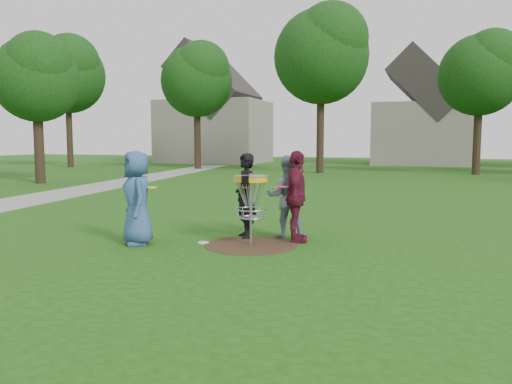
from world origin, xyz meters
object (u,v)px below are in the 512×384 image
(player_grey, at_px, (287,197))
(disc_golf_basket, at_px, (251,193))
(player_blue, at_px, (137,198))
(player_black, at_px, (245,196))
(player_maroon, at_px, (296,197))

(player_grey, xyz_separation_m, disc_golf_basket, (-0.45, -0.95, 0.16))
(player_blue, bearing_deg, disc_golf_basket, 64.76)
(disc_golf_basket, bearing_deg, player_grey, 64.57)
(player_blue, distance_m, player_black, 2.18)
(player_grey, bearing_deg, player_blue, 14.32)
(player_maroon, bearing_deg, player_grey, 28.30)
(player_blue, relative_size, player_maroon, 1.00)
(player_black, height_order, player_maroon, player_maroon)
(player_blue, bearing_deg, player_black, 84.89)
(player_black, distance_m, player_maroon, 1.10)
(player_black, relative_size, disc_golf_basket, 1.27)
(player_blue, height_order, player_maroon, player_blue)
(player_grey, height_order, player_maroon, player_maroon)
(player_maroon, bearing_deg, player_black, 74.36)
(disc_golf_basket, bearing_deg, player_maroon, 39.07)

